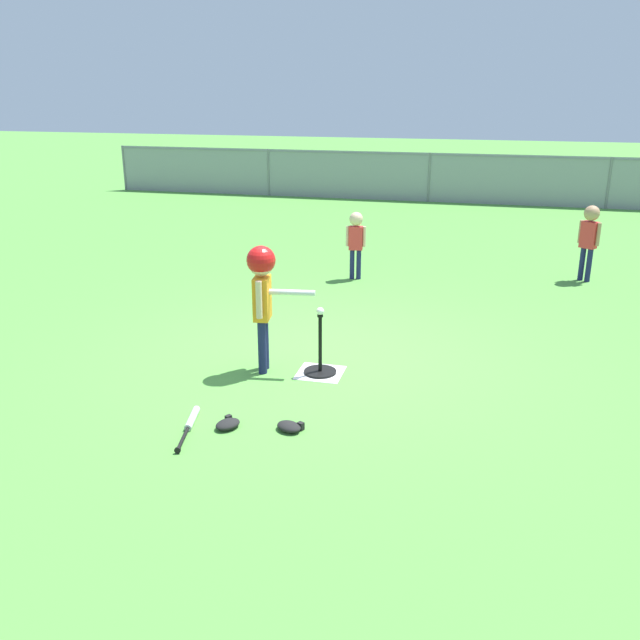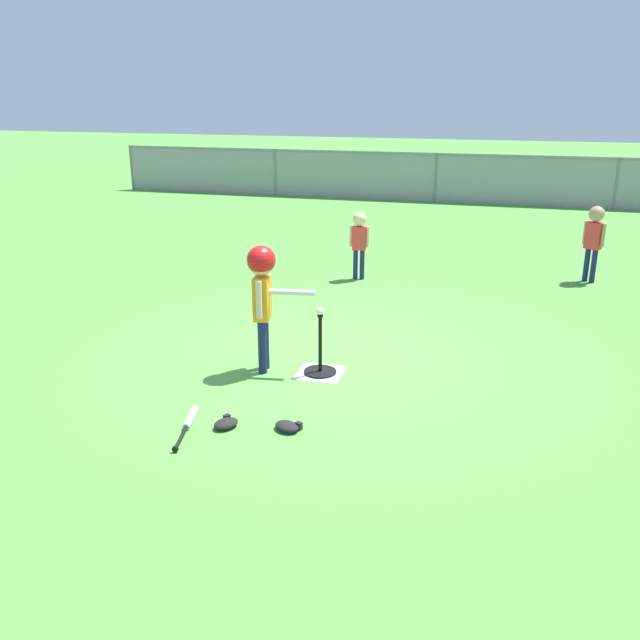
# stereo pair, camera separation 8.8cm
# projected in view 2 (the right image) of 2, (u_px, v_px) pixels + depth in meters

# --- Properties ---
(ground_plane) EXTENTS (60.00, 60.00, 0.00)m
(ground_plane) POSITION_uv_depth(u_px,v_px,m) (331.00, 356.00, 7.18)
(ground_plane) COLOR #51933D
(home_plate) EXTENTS (0.44, 0.44, 0.01)m
(home_plate) POSITION_uv_depth(u_px,v_px,m) (320.00, 373.00, 6.77)
(home_plate) COLOR white
(home_plate) RESTS_ON ground_plane
(batting_tee) EXTENTS (0.32, 0.32, 0.60)m
(batting_tee) POSITION_uv_depth(u_px,v_px,m) (320.00, 364.00, 6.74)
(batting_tee) COLOR black
(batting_tee) RESTS_ON ground_plane
(baseball_on_tee) EXTENTS (0.07, 0.07, 0.07)m
(baseball_on_tee) POSITION_uv_depth(u_px,v_px,m) (320.00, 311.00, 6.56)
(baseball_on_tee) COLOR white
(baseball_on_tee) RESTS_ON batting_tee
(batter_child) EXTENTS (0.65, 0.36, 1.26)m
(batter_child) POSITION_uv_depth(u_px,v_px,m) (262.00, 283.00, 6.54)
(batter_child) COLOR #191E4C
(batter_child) RESTS_ON ground_plane
(fielder_deep_center) EXTENTS (0.27, 0.23, 1.08)m
(fielder_deep_center) POSITION_uv_depth(u_px,v_px,m) (594.00, 234.00, 9.65)
(fielder_deep_center) COLOR #191E4C
(fielder_deep_center) RESTS_ON ground_plane
(fielder_deep_right) EXTENTS (0.29, 0.19, 0.97)m
(fielder_deep_right) POSITION_uv_depth(u_px,v_px,m) (359.00, 236.00, 9.82)
(fielder_deep_right) COLOR #191E4C
(fielder_deep_right) RESTS_ON ground_plane
(spare_bat_silver) EXTENTS (0.20, 0.71, 0.06)m
(spare_bat_silver) POSITION_uv_depth(u_px,v_px,m) (189.00, 422.00, 5.73)
(spare_bat_silver) COLOR silver
(spare_bat_silver) RESTS_ON ground_plane
(glove_by_plate) EXTENTS (0.25, 0.27, 0.07)m
(glove_by_plate) POSITION_uv_depth(u_px,v_px,m) (226.00, 423.00, 5.69)
(glove_by_plate) COLOR black
(glove_by_plate) RESTS_ON ground_plane
(glove_near_bats) EXTENTS (0.27, 0.24, 0.07)m
(glove_near_bats) POSITION_uv_depth(u_px,v_px,m) (287.00, 426.00, 5.64)
(glove_near_bats) COLOR black
(glove_near_bats) RESTS_ON ground_plane
(outfield_fence) EXTENTS (16.06, 0.06, 1.15)m
(outfield_fence) POSITION_uv_depth(u_px,v_px,m) (436.00, 176.00, 16.31)
(outfield_fence) COLOR slate
(outfield_fence) RESTS_ON ground_plane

